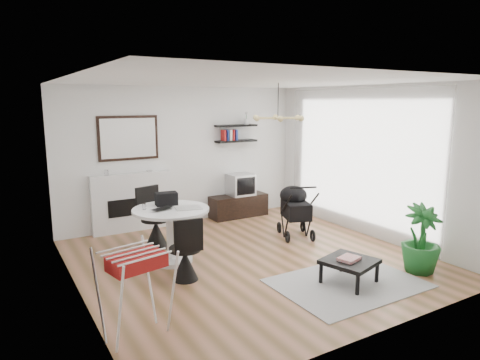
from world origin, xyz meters
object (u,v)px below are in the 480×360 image
tv_console (239,206)px  crt_tv (241,184)px  drying_rack (136,292)px  dining_table (171,227)px  fireplace (132,195)px  stroller (295,212)px  potted_plant (421,239)px  coffee_table (349,262)px

tv_console → crt_tv: (0.05, -0.00, 0.46)m
crt_tv → drying_rack: size_ratio=0.55×
dining_table → drying_rack: (-1.11, -1.81, -0.06)m
tv_console → fireplace: bearing=176.2°
fireplace → crt_tv: size_ratio=4.18×
crt_tv → stroller: 1.69m
tv_console → drying_rack: drying_rack is taller
drying_rack → potted_plant: size_ratio=0.96×
drying_rack → stroller: (3.52, 1.89, -0.06)m
tv_console → drying_rack: bearing=-132.9°
fireplace → stroller: fireplace is taller
tv_console → coffee_table: 3.73m
crt_tv → drying_rack: 4.89m
fireplace → potted_plant: fireplace is taller
fireplace → stroller: 3.05m
stroller → coffee_table: bearing=-86.6°
potted_plant → crt_tv: bearing=99.6°
stroller → coffee_table: stroller is taller
crt_tv → coffee_table: bearing=-97.8°
fireplace → drying_rack: size_ratio=2.29×
fireplace → crt_tv: (2.28, -0.15, 0.00)m
fireplace → crt_tv: fireplace is taller
dining_table → tv_console: bearing=38.4°
tv_console → crt_tv: crt_tv is taller
tv_console → dining_table: size_ratio=1.08×
drying_rack → coffee_table: size_ratio=1.22×
fireplace → tv_console: bearing=-3.8°
drying_rack → tv_console: bearing=35.0°
tv_console → stroller: stroller is taller
tv_console → dining_table: (-2.20, -1.74, 0.32)m
tv_console → coffee_table: size_ratio=1.59×
potted_plant → drying_rack: bearing=174.9°
stroller → fireplace: bearing=164.7°
crt_tv → coffee_table: crt_tv is taller
coffee_table → drying_rack: bearing=177.1°
tv_console → coffee_table: bearing=-97.0°
stroller → coffee_table: 2.14m
crt_tv → drying_rack: (-3.36, -3.55, -0.19)m
dining_table → potted_plant: (2.91, -2.17, -0.06)m
crt_tv → stroller: size_ratio=0.51×
fireplace → crt_tv: bearing=-3.8°
tv_console → potted_plant: potted_plant is taller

